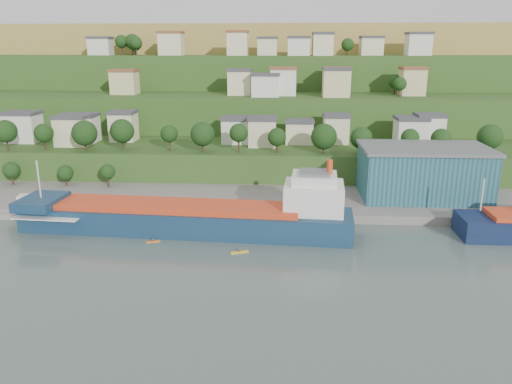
# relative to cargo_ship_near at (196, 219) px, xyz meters

# --- Properties ---
(ground) EXTENTS (500.00, 500.00, 0.00)m
(ground) POSITION_rel_cargo_ship_near_xyz_m (5.93, -8.44, -2.90)
(ground) COLOR #414F48
(ground) RESTS_ON ground
(quay) EXTENTS (220.00, 26.00, 4.00)m
(quay) POSITION_rel_cargo_ship_near_xyz_m (25.93, 19.56, -2.90)
(quay) COLOR slate
(quay) RESTS_ON ground
(pebble_beach) EXTENTS (40.00, 18.00, 2.40)m
(pebble_beach) POSITION_rel_cargo_ship_near_xyz_m (-49.07, 13.56, -2.90)
(pebble_beach) COLOR slate
(pebble_beach) RESTS_ON ground
(hillside) EXTENTS (360.00, 210.33, 96.00)m
(hillside) POSITION_rel_cargo_ship_near_xyz_m (5.92, 160.23, -2.81)
(hillside) COLOR #284719
(hillside) RESTS_ON ground
(cargo_ship_near) EXTENTS (71.20, 15.70, 18.14)m
(cargo_ship_near) POSITION_rel_cargo_ship_near_xyz_m (0.00, 0.00, 0.00)
(cargo_ship_near) COLOR #132E49
(cargo_ship_near) RESTS_ON ground
(warehouse) EXTENTS (31.10, 19.16, 12.80)m
(warehouse) POSITION_rel_cargo_ship_near_xyz_m (53.01, 22.56, 5.54)
(warehouse) COLOR navy
(warehouse) RESTS_ON quay
(caravan) EXTENTS (6.99, 3.68, 3.11)m
(caravan) POSITION_rel_cargo_ship_near_xyz_m (-41.19, 10.72, -0.14)
(caravan) COLOR silver
(caravan) RESTS_ON pebble_beach
(dinghy) EXTENTS (4.43, 2.22, 0.85)m
(dinghy) POSITION_rel_cargo_ship_near_xyz_m (-39.36, 12.30, -1.27)
(dinghy) COLOR silver
(dinghy) RESTS_ON pebble_beach
(kayak_orange) EXTENTS (2.90, 1.51, 0.73)m
(kayak_orange) POSITION_rel_cargo_ship_near_xyz_m (-7.79, -6.64, -2.68)
(kayak_orange) COLOR orange
(kayak_orange) RESTS_ON ground
(kayak_yellow) EXTENTS (3.51, 1.80, 0.88)m
(kayak_yellow) POSITION_rel_cargo_ship_near_xyz_m (10.32, -11.05, -2.64)
(kayak_yellow) COLOR gold
(kayak_yellow) RESTS_ON ground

